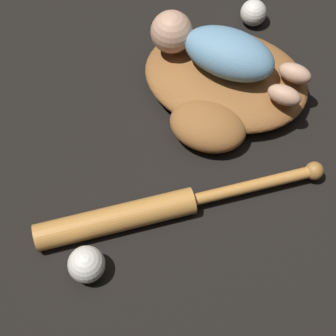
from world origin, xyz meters
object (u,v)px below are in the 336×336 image
(baseball_glove, at_px, (223,86))
(baseball_bat, at_px, (145,212))
(baby_figure, at_px, (219,50))
(baseball_spare, at_px, (255,13))
(baseball, at_px, (86,264))

(baseball_glove, height_order, baseball_bat, baseball_glove)
(baby_figure, height_order, baseball_spare, baby_figure)
(baseball_glove, relative_size, baseball_spare, 6.62)
(baseball_glove, height_order, baseball, baseball_glove)
(baseball, relative_size, baseball_spare, 1.10)
(baseball_spare, bearing_deg, baby_figure, 68.79)
(baseball_bat, relative_size, baseball, 8.00)
(baseball_glove, xyz_separation_m, baseball, (0.22, 0.44, -0.00))
(baby_figure, height_order, baseball_bat, baby_figure)
(baseball_glove, distance_m, baby_figure, 0.09)
(baseball_bat, xyz_separation_m, baseball, (0.09, 0.12, 0.01))
(baseball_bat, height_order, baseball, baseball)
(baby_figure, relative_size, baseball_spare, 5.56)
(baseball, distance_m, baseball_spare, 0.73)
(baseball_glove, bearing_deg, baseball_spare, -104.97)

